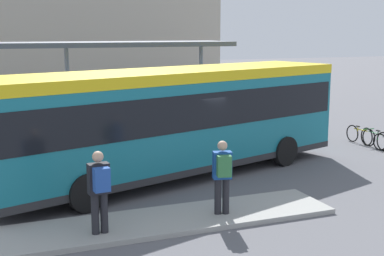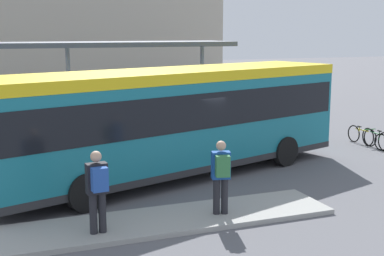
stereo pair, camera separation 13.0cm
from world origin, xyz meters
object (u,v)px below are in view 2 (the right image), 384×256
at_px(pedestrian_waiting, 98,187).
at_px(pedestrian_companion, 221,173).
at_px(bicycle_yellow, 362,135).
at_px(bicycle_green, 376,139).
at_px(city_bus, 174,115).

distance_m(pedestrian_waiting, pedestrian_companion, 2.93).
bearing_deg(bicycle_yellow, pedestrian_companion, -59.16).
bearing_deg(pedestrian_waiting, bicycle_green, -70.97).
height_order(city_bus, bicycle_yellow, city_bus).
bearing_deg(bicycle_yellow, pedestrian_waiting, -65.71).
distance_m(city_bus, pedestrian_companion, 4.04).
bearing_deg(city_bus, pedestrian_companion, -110.87).
height_order(pedestrian_waiting, pedestrian_companion, pedestrian_waiting).
distance_m(bicycle_green, bicycle_yellow, 0.81).
relative_size(city_bus, pedestrian_companion, 6.80).
xyz_separation_m(city_bus, pedestrian_companion, (-0.23, -3.96, -0.77)).
distance_m(city_bus, bicycle_yellow, 8.74).
height_order(pedestrian_waiting, bicycle_yellow, pedestrian_waiting).
bearing_deg(bicycle_green, city_bus, 99.47).
bearing_deg(pedestrian_waiting, bicycle_yellow, -67.67).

